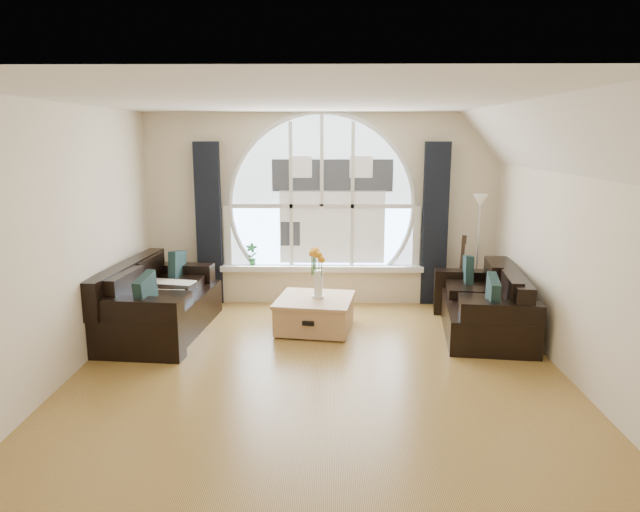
{
  "coord_description": "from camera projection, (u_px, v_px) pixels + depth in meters",
  "views": [
    {
      "loc": [
        0.09,
        -5.51,
        2.38
      ],
      "look_at": [
        0.0,
        0.9,
        1.05
      ],
      "focal_mm": 32.65,
      "sensor_mm": 36.0,
      "label": 1
    }
  ],
  "objects": [
    {
      "name": "wall_front",
      "position": [
        310.0,
        346.0,
        2.91
      ],
      "size": [
        5.0,
        0.01,
        2.7
      ],
      "primitive_type": "cube",
      "color": "beige",
      "rests_on": "ground"
    },
    {
      "name": "attic_slope",
      "position": [
        556.0,
        139.0,
        5.37
      ],
      "size": [
        0.92,
        5.5,
        0.72
      ],
      "primitive_type": "cube",
      "color": "silver",
      "rests_on": "ground"
    },
    {
      "name": "ground",
      "position": [
        319.0,
        376.0,
        5.88
      ],
      "size": [
        5.0,
        5.5,
        0.01
      ],
      "primitive_type": "cube",
      "color": "brown",
      "rests_on": "ground"
    },
    {
      "name": "wall_right",
      "position": [
        579.0,
        245.0,
        5.57
      ],
      "size": [
        0.01,
        5.5,
        2.7
      ],
      "primitive_type": "cube",
      "color": "beige",
      "rests_on": "ground"
    },
    {
      "name": "coffee_chest",
      "position": [
        315.0,
        312.0,
        7.24
      ],
      "size": [
        1.04,
        1.04,
        0.45
      ],
      "primitive_type": "cube",
      "rotation": [
        0.0,
        0.0,
        -0.16
      ],
      "color": "#A57950",
      "rests_on": "ground"
    },
    {
      "name": "sofa_right",
      "position": [
        482.0,
        301.0,
        7.08
      ],
      "size": [
        1.1,
        1.86,
        0.78
      ],
      "primitive_type": "cube",
      "rotation": [
        0.0,
        0.0,
        -0.13
      ],
      "color": "black",
      "rests_on": "ground"
    },
    {
      "name": "window_frame",
      "position": [
        322.0,
        190.0,
        8.18
      ],
      "size": [
        2.76,
        0.08,
        2.15
      ],
      "primitive_type": "cube",
      "color": "white",
      "rests_on": "wall_back"
    },
    {
      "name": "floor_lamp",
      "position": [
        477.0,
        252.0,
        8.02
      ],
      "size": [
        0.24,
        0.24,
        1.6
      ],
      "primitive_type": "cube",
      "color": "#B2B2B2",
      "rests_on": "ground"
    },
    {
      "name": "curtain_right",
      "position": [
        435.0,
        224.0,
        8.2
      ],
      "size": [
        0.35,
        0.12,
        2.3
      ],
      "primitive_type": "cube",
      "color": "black",
      "rests_on": "ground"
    },
    {
      "name": "guitar",
      "position": [
        461.0,
        272.0,
        8.05
      ],
      "size": [
        0.43,
        0.37,
        1.06
      ],
      "primitive_type": "cube",
      "rotation": [
        0.0,
        0.0,
        -0.42
      ],
      "color": "brown",
      "rests_on": "ground"
    },
    {
      "name": "throw_blanket",
      "position": [
        167.0,
        290.0,
        7.22
      ],
      "size": [
        0.65,
        0.65,
        0.1
      ],
      "primitive_type": "cube",
      "rotation": [
        0.0,
        0.0,
        -0.21
      ],
      "color": "silver",
      "rests_on": "sofa_left"
    },
    {
      "name": "wall_left",
      "position": [
        61.0,
        244.0,
        5.64
      ],
      "size": [
        0.01,
        5.5,
        2.7
      ],
      "primitive_type": "cube",
      "color": "beige",
      "rests_on": "ground"
    },
    {
      "name": "ceiling",
      "position": [
        319.0,
        100.0,
        5.33
      ],
      "size": [
        5.0,
        5.5,
        0.01
      ],
      "primitive_type": "cube",
      "color": "silver",
      "rests_on": "ground"
    },
    {
      "name": "vase_flowers",
      "position": [
        318.0,
        267.0,
        7.13
      ],
      "size": [
        0.24,
        0.24,
        0.7
      ],
      "primitive_type": "cube",
      "color": "white",
      "rests_on": "coffee_chest"
    },
    {
      "name": "potted_plant",
      "position": [
        252.0,
        254.0,
        8.34
      ],
      "size": [
        0.18,
        0.12,
        0.32
      ],
      "primitive_type": "imported",
      "rotation": [
        0.0,
        0.0,
        0.06
      ],
      "color": "#1E6023",
      "rests_on": "window_sill"
    },
    {
      "name": "wall_back",
      "position": [
        322.0,
        209.0,
        8.29
      ],
      "size": [
        5.0,
        0.01,
        2.7
      ],
      "primitive_type": "cube",
      "color": "beige",
      "rests_on": "ground"
    },
    {
      "name": "curtain_left",
      "position": [
        209.0,
        224.0,
        8.24
      ],
      "size": [
        0.35,
        0.12,
        2.3
      ],
      "primitive_type": "cube",
      "color": "black",
      "rests_on": "ground"
    },
    {
      "name": "sofa_left",
      "position": [
        160.0,
        301.0,
        7.1
      ],
      "size": [
        1.16,
        2.04,
        0.87
      ],
      "primitive_type": "cube",
      "rotation": [
        0.0,
        0.0,
        -0.09
      ],
      "color": "black",
      "rests_on": "ground"
    },
    {
      "name": "neighbor_house",
      "position": [
        332.0,
        199.0,
        8.22
      ],
      "size": [
        1.7,
        0.02,
        1.5
      ],
      "primitive_type": "cube",
      "color": "silver",
      "rests_on": "wall_back"
    },
    {
      "name": "window_sill",
      "position": [
        322.0,
        268.0,
        8.37
      ],
      "size": [
        2.9,
        0.22,
        0.08
      ],
      "primitive_type": "cube",
      "color": "white",
      "rests_on": "wall_back"
    },
    {
      "name": "arched_window",
      "position": [
        322.0,
        190.0,
        8.21
      ],
      "size": [
        2.6,
        0.06,
        2.15
      ],
      "primitive_type": "cube",
      "color": "silver",
      "rests_on": "wall_back"
    }
  ]
}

